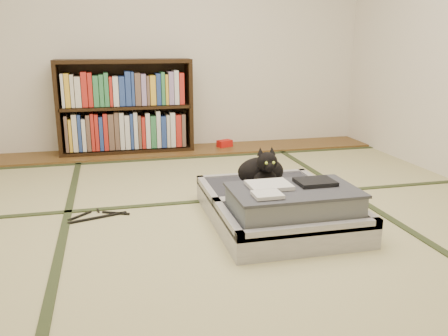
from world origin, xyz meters
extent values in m
plane|color=tan|center=(0.00, 0.00, 0.00)|extent=(4.50, 4.50, 0.00)
cube|color=brown|center=(0.00, 2.00, 0.01)|extent=(4.00, 0.50, 0.02)
cube|color=red|center=(0.47, 2.03, 0.06)|extent=(0.17, 0.14, 0.07)
plane|color=silver|center=(0.00, 2.25, 1.20)|extent=(4.00, 0.00, 4.00)
cube|color=#2D381E|center=(-1.00, 0.00, 0.00)|extent=(0.05, 4.50, 0.01)
cube|color=#2D381E|center=(1.00, 0.00, 0.00)|extent=(0.05, 4.50, 0.01)
cube|color=#2D381E|center=(0.00, 0.40, 0.00)|extent=(4.00, 0.05, 0.01)
cube|color=#2D381E|center=(0.00, 1.70, 0.00)|extent=(4.00, 0.05, 0.01)
cube|color=black|center=(-1.16, 2.07, 0.47)|extent=(0.04, 0.30, 0.84)
cube|color=black|center=(0.10, 2.07, 0.47)|extent=(0.04, 0.30, 0.84)
cube|color=black|center=(-0.53, 2.07, 0.03)|extent=(1.30, 0.30, 0.04)
cube|color=black|center=(-0.53, 2.07, 0.91)|extent=(1.30, 0.30, 0.04)
cube|color=black|center=(-0.53, 2.07, 0.47)|extent=(1.25, 0.30, 0.03)
cube|color=black|center=(-0.53, 2.21, 0.47)|extent=(1.30, 0.02, 0.84)
cube|color=gray|center=(-0.53, 2.05, 0.25)|extent=(1.17, 0.21, 0.35)
cube|color=gray|center=(-0.53, 2.05, 0.66)|extent=(1.17, 0.21, 0.32)
cube|color=#B4B3B8|center=(0.29, -0.34, 0.07)|extent=(0.81, 0.54, 0.14)
cube|color=#33343B|center=(0.29, -0.34, 0.11)|extent=(0.73, 0.45, 0.11)
cube|color=#B4B3B8|center=(0.29, -0.59, 0.15)|extent=(0.81, 0.04, 0.05)
cube|color=#B4B3B8|center=(0.29, -0.09, 0.15)|extent=(0.81, 0.04, 0.05)
cube|color=#B4B3B8|center=(-0.10, -0.34, 0.15)|extent=(0.04, 0.54, 0.05)
cube|color=#B4B3B8|center=(0.67, -0.34, 0.15)|extent=(0.04, 0.54, 0.05)
cube|color=#B4B3B8|center=(0.29, 0.20, 0.07)|extent=(0.81, 0.54, 0.14)
cube|color=#33343B|center=(0.29, 0.20, 0.11)|extent=(0.73, 0.45, 0.11)
cube|color=#B4B3B8|center=(0.29, -0.05, 0.15)|extent=(0.81, 0.04, 0.05)
cube|color=#B4B3B8|center=(0.29, 0.45, 0.15)|extent=(0.81, 0.04, 0.05)
cube|color=#B4B3B8|center=(-0.10, 0.20, 0.15)|extent=(0.04, 0.54, 0.05)
cube|color=#B4B3B8|center=(0.67, 0.20, 0.15)|extent=(0.04, 0.54, 0.05)
cylinder|color=black|center=(0.29, -0.07, 0.15)|extent=(0.73, 0.03, 0.03)
cube|color=gray|center=(0.29, -0.34, 0.21)|extent=(0.69, 0.42, 0.14)
cube|color=#383940|center=(0.29, -0.34, 0.29)|extent=(0.71, 0.44, 0.02)
cube|color=silver|center=(0.16, -0.29, 0.31)|extent=(0.24, 0.19, 0.02)
cube|color=black|center=(0.44, -0.29, 0.31)|extent=(0.22, 0.17, 0.02)
cube|color=silver|center=(0.09, -0.45, 0.31)|extent=(0.15, 0.13, 0.02)
cube|color=white|center=(0.05, -0.60, 0.08)|extent=(0.06, 0.01, 0.05)
cube|color=white|center=(0.18, -0.60, 0.06)|extent=(0.05, 0.01, 0.04)
cube|color=orange|center=(0.56, -0.60, 0.08)|extent=(0.05, 0.01, 0.04)
cube|color=#197F33|center=(0.48, -0.60, 0.10)|extent=(0.04, 0.01, 0.03)
ellipsoid|color=black|center=(0.26, 0.20, 0.25)|extent=(0.31, 0.21, 0.19)
ellipsoid|color=black|center=(0.26, 0.10, 0.23)|extent=(0.15, 0.11, 0.11)
ellipsoid|color=black|center=(0.26, 0.07, 0.35)|extent=(0.13, 0.12, 0.13)
sphere|color=black|center=(0.26, 0.02, 0.33)|extent=(0.06, 0.06, 0.06)
cone|color=black|center=(0.23, 0.09, 0.41)|extent=(0.05, 0.06, 0.06)
cone|color=black|center=(0.30, 0.09, 0.41)|extent=(0.05, 0.06, 0.06)
sphere|color=#A5BF33|center=(0.24, 0.01, 0.36)|extent=(0.02, 0.02, 0.02)
sphere|color=#A5BF33|center=(0.29, 0.01, 0.36)|extent=(0.02, 0.02, 0.02)
cylinder|color=black|center=(0.37, 0.29, 0.18)|extent=(0.19, 0.11, 0.03)
torus|color=white|center=(0.45, 0.20, 0.16)|extent=(0.11, 0.11, 0.02)
torus|color=white|center=(0.45, 0.19, 0.18)|extent=(0.10, 0.10, 0.01)
cube|color=black|center=(-0.81, 0.23, 0.01)|extent=(0.37, 0.13, 0.01)
cube|color=black|center=(-0.92, 0.29, 0.01)|extent=(0.14, 0.14, 0.01)
cube|color=black|center=(-0.69, 0.29, 0.01)|extent=(0.18, 0.09, 0.01)
cylinder|color=black|center=(-0.81, 0.37, 0.01)|extent=(0.02, 0.07, 0.01)
camera|label=1|loc=(-0.70, -2.71, 1.09)|focal=38.00mm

